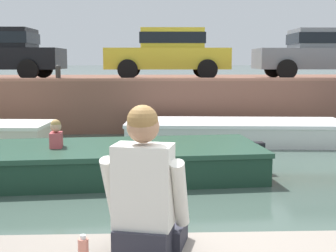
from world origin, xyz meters
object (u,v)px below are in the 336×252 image
at_px(boat_moored_central_white, 245,132).
at_px(car_centre_grey, 321,52).
at_px(mooring_bollard_mid, 58,72).
at_px(person_seated_left, 145,198).
at_px(car_left_inner_yellow, 169,51).
at_px(motorboat_passing, 89,162).

bearing_deg(boat_moored_central_white, car_centre_grey, 47.74).
relative_size(boat_moored_central_white, mooring_bollard_mid, 14.56).
distance_m(car_centre_grey, person_seated_left, 13.16).
height_order(car_left_inner_yellow, car_centre_grey, same).
xyz_separation_m(motorboat_passing, car_left_inner_yellow, (1.68, 6.74, 2.04)).
bearing_deg(mooring_bollard_mid, boat_moored_central_white, -19.65).
relative_size(boat_moored_central_white, car_left_inner_yellow, 1.69).
bearing_deg(boat_moored_central_white, person_seated_left, -105.68).
bearing_deg(car_centre_grey, boat_moored_central_white, -132.26).
bearing_deg(boat_moored_central_white, motorboat_passing, -135.57).
distance_m(boat_moored_central_white, car_left_inner_yellow, 4.32).
xyz_separation_m(car_left_inner_yellow, car_centre_grey, (4.83, -0.00, 0.00)).
relative_size(boat_moored_central_white, person_seated_left, 6.71).
xyz_separation_m(boat_moored_central_white, mooring_bollard_mid, (-4.93, 1.76, 1.44)).
distance_m(car_centre_grey, mooring_bollard_mid, 8.16).
bearing_deg(car_left_inner_yellow, mooring_bollard_mid, -153.05).
xyz_separation_m(boat_moored_central_white, person_seated_left, (-2.40, -8.56, 0.91)).
bearing_deg(motorboat_passing, mooring_bollard_mid, 106.01).
bearing_deg(motorboat_passing, boat_moored_central_white, 44.43).
height_order(motorboat_passing, car_centre_grey, car_centre_grey).
relative_size(boat_moored_central_white, car_centre_grey, 1.60).
bearing_deg(car_left_inner_yellow, boat_moored_central_white, -62.18).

